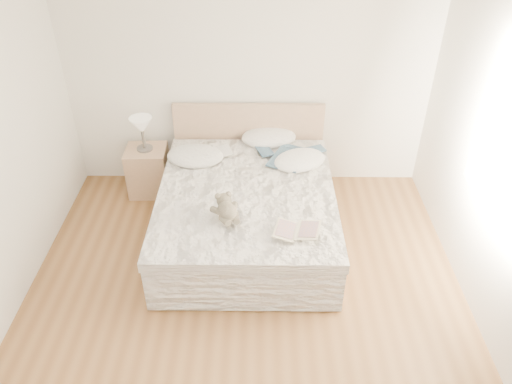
% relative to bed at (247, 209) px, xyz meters
% --- Properties ---
extents(floor, '(4.00, 4.50, 0.00)m').
position_rel_bed_xyz_m(floor, '(0.00, -1.19, -0.31)').
color(floor, brown).
rests_on(floor, ground).
extents(wall_back, '(4.00, 0.02, 2.70)m').
position_rel_bed_xyz_m(wall_back, '(0.00, 1.06, 1.04)').
color(wall_back, silver).
rests_on(wall_back, ground).
extents(window, '(0.02, 1.30, 1.10)m').
position_rel_bed_xyz_m(window, '(1.99, -0.89, 1.14)').
color(window, white).
rests_on(window, wall_right).
extents(bed, '(1.72, 2.14, 1.00)m').
position_rel_bed_xyz_m(bed, '(0.00, 0.00, 0.00)').
color(bed, tan).
rests_on(bed, floor).
extents(nightstand, '(0.46, 0.42, 0.56)m').
position_rel_bed_xyz_m(nightstand, '(-1.15, 0.75, -0.03)').
color(nightstand, tan).
rests_on(nightstand, floor).
extents(table_lamp, '(0.28, 0.28, 0.39)m').
position_rel_bed_xyz_m(table_lamp, '(-1.16, 0.76, 0.53)').
color(table_lamp, '#524C47').
rests_on(table_lamp, nightstand).
extents(pillow_left, '(0.62, 0.45, 0.18)m').
position_rel_bed_xyz_m(pillow_left, '(-0.56, 0.48, 0.33)').
color(pillow_left, silver).
rests_on(pillow_left, bed).
extents(pillow_middle, '(0.67, 0.51, 0.19)m').
position_rel_bed_xyz_m(pillow_middle, '(0.23, 0.90, 0.33)').
color(pillow_middle, white).
rests_on(pillow_middle, bed).
extents(pillow_right, '(0.68, 0.60, 0.17)m').
position_rel_bed_xyz_m(pillow_right, '(0.55, 0.41, 0.33)').
color(pillow_right, white).
rests_on(pillow_right, bed).
extents(blouse, '(0.71, 0.73, 0.02)m').
position_rel_bed_xyz_m(blouse, '(0.44, 0.48, 0.32)').
color(blouse, '#324F69').
rests_on(blouse, bed).
extents(photo_book, '(0.39, 0.32, 0.02)m').
position_rel_bed_xyz_m(photo_book, '(-0.34, 0.60, 0.32)').
color(photo_book, white).
rests_on(photo_book, bed).
extents(childrens_book, '(0.45, 0.35, 0.03)m').
position_rel_bed_xyz_m(childrens_book, '(0.45, -0.73, 0.32)').
color(childrens_book, beige).
rests_on(childrens_book, bed).
extents(teddy_bear, '(0.33, 0.38, 0.17)m').
position_rel_bed_xyz_m(teddy_bear, '(-0.16, -0.57, 0.34)').
color(teddy_bear, '#69604F').
rests_on(teddy_bear, bed).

